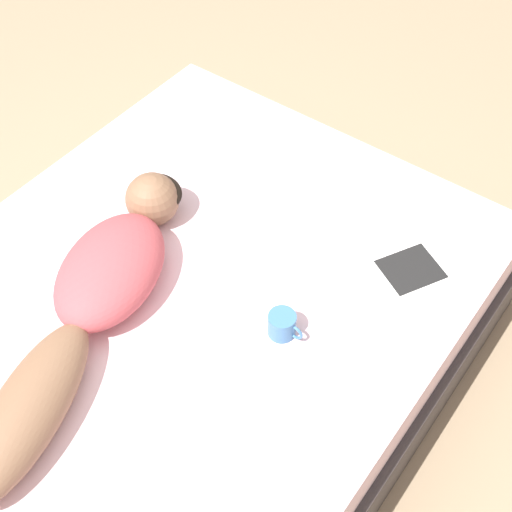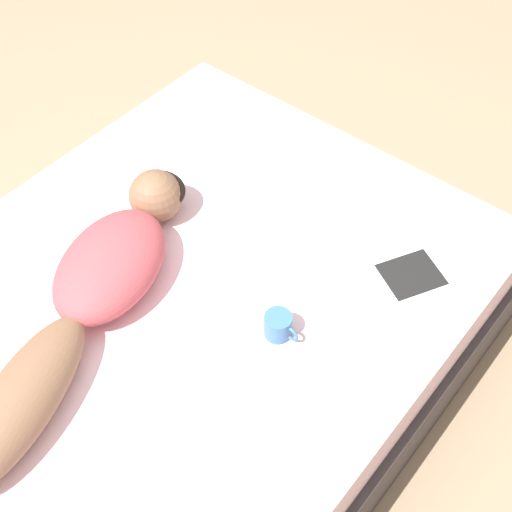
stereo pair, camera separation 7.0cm
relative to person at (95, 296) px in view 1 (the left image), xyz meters
name	(u,v)px [view 1 (the left image)]	position (x,y,z in m)	size (l,w,h in m)	color
ground_plane	(178,388)	(0.17, 0.13, -0.59)	(12.00, 12.00, 0.00)	#9E8466
bed	(172,353)	(0.17, 0.13, -0.34)	(1.71, 2.30, 0.50)	#383333
person	(95,296)	(0.00, 0.00, 0.00)	(0.59, 1.29, 0.19)	brown
open_magazine	(391,245)	(0.63, 0.83, -0.08)	(0.59, 0.50, 0.01)	white
coffee_mug	(282,324)	(0.53, 0.29, -0.04)	(0.12, 0.09, 0.09)	teal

